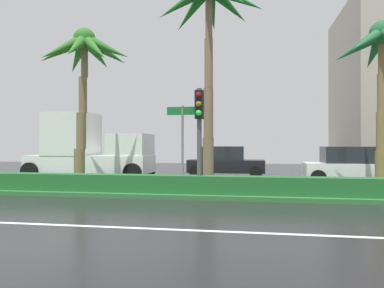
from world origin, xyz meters
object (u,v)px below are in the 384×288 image
(car_in_traffic_leading, at_px, (225,162))
(palm_tree_centre_left, at_px, (85,58))
(car_in_traffic_second, at_px, (351,166))
(traffic_signal_median_right, at_px, (199,121))
(palm_tree_centre, at_px, (209,13))
(palm_tree_centre_right, at_px, (382,52))
(street_name_sign, at_px, (182,137))
(box_truck_lead, at_px, (89,150))

(car_in_traffic_leading, bearing_deg, palm_tree_centre_left, -129.01)
(palm_tree_centre_left, relative_size, car_in_traffic_second, 1.51)
(traffic_signal_median_right, bearing_deg, car_in_traffic_leading, 88.24)
(palm_tree_centre_left, xyz_separation_m, palm_tree_centre, (5.16, -0.00, 1.54))
(palm_tree_centre, distance_m, traffic_signal_median_right, 4.73)
(palm_tree_centre_right, xyz_separation_m, car_in_traffic_second, (-0.18, 3.49, -4.36))
(palm_tree_centre_left, height_order, street_name_sign, palm_tree_centre_left)
(palm_tree_centre_left, height_order, box_truck_lead, palm_tree_centre_left)
(palm_tree_centre, relative_size, car_in_traffic_second, 1.92)
(palm_tree_centre, xyz_separation_m, street_name_sign, (-0.73, -1.65, -4.85))
(car_in_traffic_leading, bearing_deg, palm_tree_centre_right, -45.48)
(box_truck_lead, bearing_deg, car_in_traffic_leading, 22.31)
(traffic_signal_median_right, relative_size, box_truck_lead, 0.55)
(palm_tree_centre_right, height_order, car_in_traffic_leading, palm_tree_centre_right)
(palm_tree_centre_right, distance_m, street_name_sign, 7.96)
(palm_tree_centre_left, distance_m, palm_tree_centre, 5.38)
(palm_tree_centre_left, xyz_separation_m, car_in_traffic_second, (11.34, 3.75, -4.57))
(traffic_signal_median_right, relative_size, street_name_sign, 1.18)
(palm_tree_centre_left, height_order, palm_tree_centre, palm_tree_centre)
(palm_tree_centre, height_order, palm_tree_centre_right, palm_tree_centre)
(palm_tree_centre, bearing_deg, car_in_traffic_leading, 88.66)
(palm_tree_centre, xyz_separation_m, palm_tree_centre_right, (6.35, 0.26, -1.75))
(palm_tree_centre_right, bearing_deg, street_name_sign, -164.92)
(palm_tree_centre_left, relative_size, street_name_sign, 2.16)
(palm_tree_centre, bearing_deg, traffic_signal_median_right, -93.22)
(palm_tree_centre_left, distance_m, street_name_sign, 5.78)
(street_name_sign, bearing_deg, palm_tree_centre, 66.19)
(palm_tree_centre, relative_size, palm_tree_centre_right, 1.33)
(street_name_sign, bearing_deg, car_in_traffic_second, 38.04)
(car_in_traffic_second, bearing_deg, palm_tree_centre_left, -161.70)
(car_in_traffic_leading, bearing_deg, car_in_traffic_second, -25.01)
(traffic_signal_median_right, xyz_separation_m, box_truck_lead, (-6.66, 5.60, -1.05))
(palm_tree_centre_right, height_order, traffic_signal_median_right, palm_tree_centre_right)
(box_truck_lead, bearing_deg, traffic_signal_median_right, -40.09)
(palm_tree_centre_right, bearing_deg, traffic_signal_median_right, -161.69)
(palm_tree_centre, bearing_deg, box_truck_lead, 151.16)
(palm_tree_centre_right, height_order, car_in_traffic_second, palm_tree_centre_right)
(palm_tree_centre_right, xyz_separation_m, traffic_signal_median_right, (-6.46, -2.14, -2.59))
(palm_tree_centre_left, distance_m, traffic_signal_median_right, 6.08)
(car_in_traffic_second, bearing_deg, box_truck_lead, -179.87)
(palm_tree_centre_right, distance_m, box_truck_lead, 14.04)
(box_truck_lead, xyz_separation_m, car_in_traffic_second, (12.94, 0.03, -0.72))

